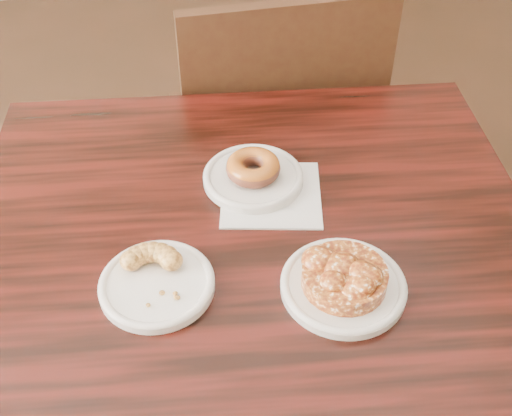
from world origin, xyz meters
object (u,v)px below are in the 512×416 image
object	(u,v)px
cafe_table	(256,394)
apple_fritter	(345,274)
chair_far	(265,135)
glazed_donut	(253,168)
cruller_fragment	(155,275)

from	to	relation	value
cafe_table	apple_fritter	distance (m)	0.43
cafe_table	chair_far	distance (m)	0.70
glazed_donut	cruller_fragment	world-z (taller)	glazed_donut
cafe_table	chair_far	world-z (taller)	chair_far
cafe_table	glazed_donut	size ratio (longest dim) A/B	9.84
chair_far	cruller_fragment	size ratio (longest dim) A/B	8.44
cafe_table	glazed_donut	bearing A→B (deg)	86.89
cafe_table	glazed_donut	world-z (taller)	glazed_donut
chair_far	glazed_donut	bearing A→B (deg)	74.67
glazed_donut	apple_fritter	bearing A→B (deg)	-80.80
cafe_table	cruller_fragment	world-z (taller)	cruller_fragment
cafe_table	cruller_fragment	distance (m)	0.43
cafe_table	chair_far	bearing A→B (deg)	83.28
apple_fritter	chair_far	bearing A→B (deg)	77.55
chair_far	apple_fritter	distance (m)	0.83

